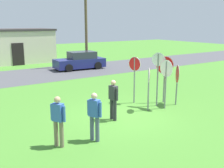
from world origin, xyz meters
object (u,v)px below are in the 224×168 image
Objects in this scene: stop_sign_far_back at (166,75)px; person_with_sunhat at (58,119)px; parked_car_on_street at (80,61)px; stop_sign_center_cluster at (158,71)px; person_in_dark_shirt at (94,114)px; stop_sign_low_front at (134,72)px; utility_pole at (86,16)px; stop_sign_rear_right at (177,78)px; stop_sign_leaning_right at (149,82)px; stop_sign_tallest at (165,71)px; person_in_teal at (113,98)px.

stop_sign_far_back is 5.90m from person_with_sunhat.
person_with_sunhat is at bearing -120.33° from parked_car_on_street.
stop_sign_center_cluster reaches higher than person_in_dark_shirt.
stop_sign_low_front is 1.38× the size of person_in_dark_shirt.
utility_pole is 3.71× the size of stop_sign_low_front.
stop_sign_leaning_right reaches higher than stop_sign_rear_right.
parked_car_on_street is 15.41m from person_with_sunhat.
stop_sign_tallest is (-1.33, -11.52, 0.95)m from parked_car_on_street.
stop_sign_tallest is at bearing -30.89° from stop_sign_low_front.
stop_sign_tallest is at bearing 11.10° from person_in_teal.
utility_pole is 13.37m from stop_sign_rear_right.
person_with_sunhat is 1.00× the size of person_in_dark_shirt.
stop_sign_center_cluster is (-0.91, 0.41, 0.37)m from stop_sign_rear_right.
stop_sign_low_front reaches higher than person_in_dark_shirt.
stop_sign_leaning_right is 0.97m from stop_sign_center_cluster.
stop_sign_center_cluster is (-0.02, 0.53, 0.14)m from stop_sign_far_back.
stop_sign_low_front is at bearing -107.70° from utility_pole.
stop_sign_center_cluster is at bearing -59.69° from stop_sign_low_front.
stop_sign_far_back is at bearing -172.10° from stop_sign_rear_right.
stop_sign_leaning_right is at bearing 176.96° from stop_sign_rear_right.
stop_sign_low_front is (-2.62, -10.75, 0.89)m from parked_car_on_street.
stop_sign_tallest is (-0.21, 0.65, 0.29)m from stop_sign_rear_right.
stop_sign_far_back is 4.80m from person_in_dark_shirt.
stop_sign_low_front is 2.79m from person_in_teal.
stop_sign_rear_right is 1.06m from stop_sign_center_cluster.
stop_sign_low_front is (-3.63, -11.39, -2.93)m from utility_pole.
stop_sign_rear_right is 1.00× the size of stop_sign_leaning_right.
stop_sign_low_front is at bearing 149.11° from stop_sign_tallest.
parked_car_on_street is 12.43m from stop_sign_leaning_right.
parked_car_on_street is at bearing 83.43° from stop_sign_tallest.
utility_pole is 4.38× the size of stop_sign_rear_right.
stop_sign_far_back reaches higher than person_in_teal.
person_in_dark_shirt is at bearing -158.27° from stop_sign_leaning_right.
stop_sign_center_cluster reaches higher than person_with_sunhat.
stop_sign_tallest is 1.40× the size of person_in_teal.
person_in_teal is at bearing -168.90° from stop_sign_tallest.
stop_sign_far_back is at bearing -87.75° from stop_sign_center_cluster.
parked_car_on_street is at bearing 59.67° from person_with_sunhat.
utility_pole is at bearing 72.30° from stop_sign_low_front.
utility_pole reaches higher than stop_sign_low_front.
stop_sign_center_cluster is at bearing -160.66° from stop_sign_tallest.
person_with_sunhat is at bearing -153.75° from stop_sign_low_front.
person_in_teal is at bearing -114.70° from utility_pole.
utility_pole is 3.34× the size of stop_sign_center_cluster.
stop_sign_far_back is at bearing -14.15° from stop_sign_leaning_right.
stop_sign_rear_right is (-2.13, -12.81, -3.17)m from utility_pole.
stop_sign_rear_right reaches higher than parked_car_on_street.
utility_pole is 3.76× the size of stop_sign_far_back.
utility_pole is 5.13× the size of person_in_dark_shirt.
stop_sign_tallest is (-2.34, -12.16, -2.88)m from utility_pole.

